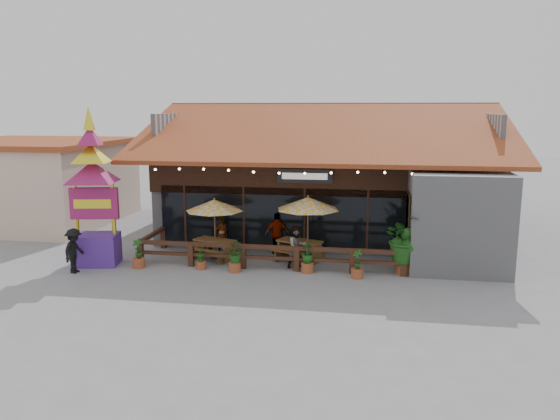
% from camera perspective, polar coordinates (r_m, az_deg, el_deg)
% --- Properties ---
extents(ground, '(100.00, 100.00, 0.00)m').
position_cam_1_polar(ground, '(20.44, 3.34, -6.03)').
color(ground, gray).
rests_on(ground, ground).
extents(restaurant_building, '(15.50, 14.73, 6.09)m').
position_cam_1_polar(restaurant_building, '(26.40, 5.42, 2.66)').
color(restaurant_building, '#A6A6AB').
rests_on(restaurant_building, ground).
extents(patio_railing, '(10.00, 2.60, 0.92)m').
position_cam_1_polar(patio_railing, '(20.35, -3.05, -4.30)').
color(patio_railing, '#4D291B').
rests_on(patio_railing, ground).
extents(neighbor_building, '(8.40, 8.40, 4.22)m').
position_cam_1_polar(neighbor_building, '(30.82, -24.31, 2.78)').
color(neighbor_building, beige).
rests_on(neighbor_building, ground).
extents(umbrella_left, '(2.45, 2.45, 2.42)m').
position_cam_1_polar(umbrella_left, '(21.36, -6.87, 0.47)').
color(umbrella_left, brown).
rests_on(umbrella_left, ground).
extents(umbrella_right, '(2.86, 2.86, 2.59)m').
position_cam_1_polar(umbrella_right, '(20.78, 2.94, 0.66)').
color(umbrella_right, brown).
rests_on(umbrella_right, ground).
extents(picnic_table_left, '(2.00, 1.87, 0.77)m').
position_cam_1_polar(picnic_table_left, '(21.61, -6.83, -3.73)').
color(picnic_table_left, brown).
rests_on(picnic_table_left, ground).
extents(picnic_table_right, '(2.13, 2.00, 0.82)m').
position_cam_1_polar(picnic_table_right, '(21.15, 2.07, -3.90)').
color(picnic_table_right, brown).
rests_on(picnic_table_right, ground).
extents(thai_sign_tower, '(2.76, 2.76, 6.38)m').
position_cam_1_polar(thai_sign_tower, '(21.29, -19.01, 3.36)').
color(thai_sign_tower, '#502791').
rests_on(thai_sign_tower, ground).
extents(tropical_plant, '(1.99, 1.88, 2.19)m').
position_cam_1_polar(tropical_plant, '(19.87, 12.96, -3.03)').
color(tropical_plant, brown).
rests_on(tropical_plant, ground).
extents(diner_a, '(0.66, 0.61, 1.50)m').
position_cam_1_polar(diner_a, '(22.33, -6.11, -2.63)').
color(diner_a, '#371D11').
rests_on(diner_a, ground).
extents(diner_b, '(0.98, 0.95, 1.60)m').
position_cam_1_polar(diner_b, '(20.20, 1.80, -3.87)').
color(diner_b, '#371D11').
rests_on(diner_b, ground).
extents(diner_c, '(1.06, 0.64, 1.68)m').
position_cam_1_polar(diner_c, '(22.06, -0.30, -2.49)').
color(diner_c, '#371D11').
rests_on(diner_c, ground).
extents(pedestrian, '(0.65, 1.07, 1.63)m').
position_cam_1_polar(pedestrian, '(20.93, -20.71, -4.01)').
color(pedestrian, black).
rests_on(pedestrian, ground).
extents(planter_a, '(0.45, 0.45, 1.11)m').
position_cam_1_polar(planter_a, '(20.93, -14.58, -4.63)').
color(planter_a, brown).
rests_on(planter_a, ground).
extents(planter_b, '(0.37, 0.41, 0.91)m').
position_cam_1_polar(planter_b, '(20.32, -8.25, -5.02)').
color(planter_b, brown).
rests_on(planter_b, ground).
extents(planter_c, '(0.86, 0.86, 1.08)m').
position_cam_1_polar(planter_c, '(19.81, -4.77, -4.77)').
color(planter_c, brown).
rests_on(planter_c, ground).
extents(planter_d, '(0.58, 0.58, 1.11)m').
position_cam_1_polar(planter_d, '(19.70, 2.89, -5.05)').
color(planter_d, brown).
rests_on(planter_d, ground).
extents(planter_e, '(0.44, 0.42, 1.02)m').
position_cam_1_polar(planter_e, '(19.26, 8.08, -5.84)').
color(planter_e, brown).
rests_on(planter_e, ground).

